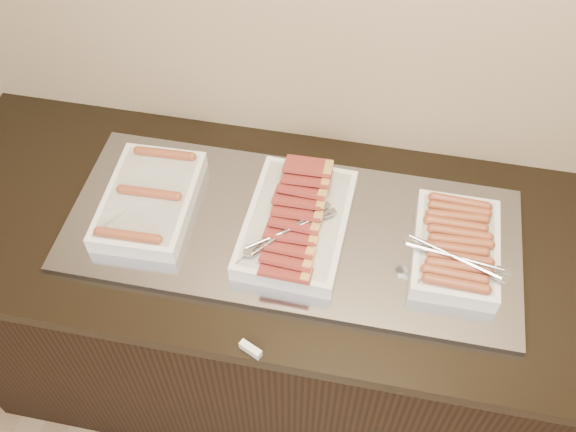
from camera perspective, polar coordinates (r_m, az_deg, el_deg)
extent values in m
cube|color=black|center=(2.12, 0.51, -9.12)|extent=(2.00, 0.70, 0.86)
cube|color=black|center=(1.73, 0.62, -1.93)|extent=(2.06, 0.76, 0.04)
cube|color=#9396A0|center=(1.71, 0.34, -1.29)|extent=(1.20, 0.50, 0.02)
cube|color=silver|center=(1.77, -12.20, 1.39)|extent=(0.25, 0.36, 0.05)
cylinder|color=brown|center=(1.67, -14.03, -1.69)|extent=(0.16, 0.03, 0.03)
cylinder|color=brown|center=(1.75, -12.23, 2.03)|extent=(0.16, 0.03, 0.03)
cylinder|color=brown|center=(1.83, -10.89, 5.46)|extent=(0.16, 0.03, 0.03)
cube|color=silver|center=(1.68, 0.77, -0.64)|extent=(0.27, 0.40, 0.05)
cube|color=maroon|center=(1.57, -0.09, -4.66)|extent=(0.13, 0.09, 0.04)
cube|color=maroon|center=(1.59, 0.04, -3.54)|extent=(0.13, 0.10, 0.04)
cube|color=maroon|center=(1.61, 0.22, -2.44)|extent=(0.13, 0.09, 0.04)
cube|color=maroon|center=(1.62, 0.27, -1.35)|extent=(0.13, 0.09, 0.04)
cube|color=maroon|center=(1.64, 0.77, -0.36)|extent=(0.13, 0.10, 0.04)
cube|color=maroon|center=(1.66, 0.88, 0.67)|extent=(0.13, 0.09, 0.04)
cube|color=maroon|center=(1.68, 0.94, 1.69)|extent=(0.13, 0.09, 0.04)
cube|color=maroon|center=(1.70, 1.39, 2.62)|extent=(0.13, 0.09, 0.04)
cube|color=maroon|center=(1.72, 1.73, 3.54)|extent=(0.13, 0.09, 0.04)
cube|color=maroon|center=(1.74, 1.81, 4.48)|extent=(0.13, 0.09, 0.04)
cube|color=silver|center=(1.69, 14.67, -2.78)|extent=(0.21, 0.32, 0.05)
cylinder|color=brown|center=(1.59, 14.73, -5.86)|extent=(0.14, 0.03, 0.03)
cylinder|color=brown|center=(1.60, 14.60, -5.07)|extent=(0.14, 0.03, 0.03)
cylinder|color=brown|center=(1.62, 14.95, -4.36)|extent=(0.14, 0.03, 0.03)
cylinder|color=brown|center=(1.63, 15.07, -3.63)|extent=(0.14, 0.03, 0.03)
cylinder|color=brown|center=(1.65, 14.72, -2.84)|extent=(0.14, 0.03, 0.03)
cylinder|color=brown|center=(1.67, 15.15, -2.19)|extent=(0.14, 0.03, 0.03)
cylinder|color=brown|center=(1.68, 15.07, -1.47)|extent=(0.14, 0.03, 0.03)
cylinder|color=brown|center=(1.70, 14.69, -0.72)|extent=(0.14, 0.03, 0.03)
cylinder|color=brown|center=(1.71, 14.85, -0.06)|extent=(0.14, 0.03, 0.03)
cylinder|color=brown|center=(1.73, 15.02, 0.58)|extent=(0.14, 0.03, 0.03)
cylinder|color=brown|center=(1.75, 15.03, 1.24)|extent=(0.14, 0.03, 0.03)
cube|color=silver|center=(1.53, -3.35, -11.75)|extent=(0.06, 0.04, 0.02)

